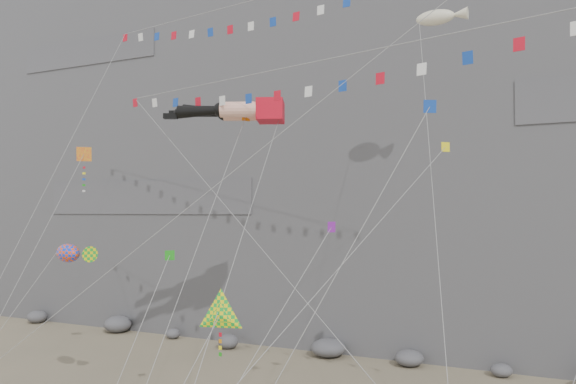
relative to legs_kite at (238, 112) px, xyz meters
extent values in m
cube|color=slate|center=(1.98, 25.03, 8.25)|extent=(80.00, 28.00, 50.00)
cube|color=red|center=(1.83, 0.74, 0.01)|extent=(2.25, 2.58, 1.27)
cylinder|color=#FFB69F|center=(0.34, -0.53, 0.01)|extent=(2.34, 1.67, 0.94)
sphere|color=black|center=(-0.66, -0.93, 0.01)|extent=(0.86, 0.86, 0.86)
cone|color=black|center=(-1.84, -1.40, -0.06)|extent=(2.67, 1.68, 0.88)
cube|color=black|center=(-3.43, -2.03, -0.35)|extent=(0.91, 0.65, 0.31)
cylinder|color=#FFB69F|center=(-0.13, 0.65, 0.01)|extent=(2.34, 1.67, 0.94)
sphere|color=black|center=(-1.13, 0.25, 0.01)|extent=(0.86, 0.86, 0.86)
cone|color=black|center=(-2.31, -0.22, 0.14)|extent=(2.69, 1.68, 0.94)
cube|color=black|center=(-3.90, -0.85, 0.04)|extent=(0.91, 0.65, 0.31)
cylinder|color=gray|center=(3.26, -6.66, -8.34)|extent=(0.03, 0.03, 22.51)
cylinder|color=gray|center=(-5.09, -4.51, -4.74)|extent=(0.03, 0.03, 30.51)
cylinder|color=gray|center=(11.29, -6.46, -7.55)|extent=(0.03, 0.03, 21.40)
cylinder|color=gray|center=(-9.51, -7.31, -9.63)|extent=(0.03, 0.03, 15.94)
cylinder|color=gray|center=(-9.89, -7.89, -12.52)|extent=(0.03, 0.03, 10.43)
cylinder|color=gray|center=(12.44, -2.29, -5.50)|extent=(0.03, 0.03, 26.85)
cylinder|color=gray|center=(0.80, -5.85, -8.47)|extent=(0.03, 0.03, 20.72)
cylinder|color=gray|center=(5.72, -7.97, -11.74)|extent=(0.03, 0.03, 14.06)
cylinder|color=gray|center=(0.32, -10.02, -12.43)|extent=(0.03, 0.03, 10.93)
cylinder|color=gray|center=(7.70, -6.90, -9.70)|extent=(0.03, 0.03, 21.94)
cylinder|color=gray|center=(9.04, -8.93, -9.19)|extent=(0.03, 0.03, 17.63)
camera|label=1|loc=(16.84, -29.19, -6.02)|focal=35.00mm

